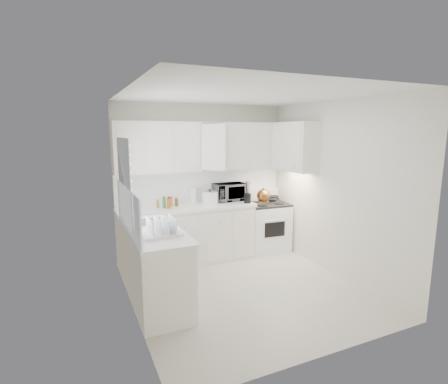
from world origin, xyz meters
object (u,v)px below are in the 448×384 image
microwave (229,190)px  dish_rack (160,225)px  stove (267,220)px  tea_kettle (263,195)px  rice_cooker (210,197)px  utensil_crock (248,192)px

microwave → dish_rack: 2.24m
stove → dish_rack: 2.72m
stove → dish_rack: size_ratio=2.50×
tea_kettle → microwave: microwave is taller
tea_kettle → rice_cooker: bearing=169.9°
microwave → dish_rack: size_ratio=1.23×
rice_cooker → microwave: bearing=33.4°
microwave → rice_cooker: bearing=-160.6°
stove → utensil_crock: 0.78m
tea_kettle → microwave: (-0.50, 0.34, 0.07)m
stove → rice_cooker: 1.22m
stove → microwave: microwave is taller
tea_kettle → microwave: size_ratio=0.51×
dish_rack → microwave: bearing=42.1°
microwave → rice_cooker: (-0.43, -0.17, -0.06)m
tea_kettle → utensil_crock: utensil_crock is taller
dish_rack → utensil_crock: bearing=32.2°
microwave → tea_kettle: bearing=-36.2°
utensil_crock → dish_rack: size_ratio=0.87×
tea_kettle → utensil_crock: 0.32m
rice_cooker → tea_kettle: bearing=1.6°
stove → rice_cooker: (-1.11, 0.01, 0.52)m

